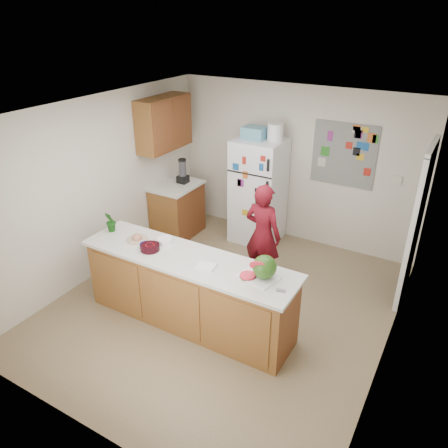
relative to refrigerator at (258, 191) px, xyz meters
The scene contains 26 objects.
floor 2.12m from the refrigerator, 76.54° to the right, with size 4.00×4.50×0.02m, color brown.
wall_back 0.71m from the refrigerator, 40.18° to the left, with size 4.00×0.02×2.50m, color beige.
wall_left 2.48m from the refrigerator, 129.69° to the right, with size 0.02×4.50×2.50m, color beige.
wall_right 3.12m from the refrigerator, 37.39° to the right, with size 0.02×4.50×2.50m, color beige.
ceiling 2.55m from the refrigerator, 76.54° to the right, with size 4.00×4.50×0.02m, color white.
doorway 2.48m from the refrigerator, 10.01° to the right, with size 0.03×0.85×2.04m, color black.
peninsula_base 2.43m from the refrigerator, 84.00° to the right, with size 2.60×0.62×0.88m, color brown.
peninsula_top 2.39m from the refrigerator, 84.00° to the right, with size 2.68×0.70×0.04m, color silver.
side_counter_base 1.41m from the refrigerator, 156.86° to the right, with size 0.60×0.80×0.86m, color brown.
side_counter_top 1.35m from the refrigerator, 156.86° to the right, with size 0.64×0.84×0.04m, color silver.
upper_cabinets 1.82m from the refrigerator, 157.05° to the right, with size 0.35×1.00×0.80m, color brown.
refrigerator is the anchor object (origin of this frame).
fridge_top_bin 0.95m from the refrigerator, behind, with size 0.35×0.28×0.18m, color #5999B2.
photo_collage 1.43m from the refrigerator, 16.61° to the left, with size 0.95×0.01×0.95m, color slate.
person 1.29m from the refrigerator, 61.12° to the right, with size 0.54×0.35×1.47m, color #600D17.
blender_appliance 1.28m from the refrigerator, 161.52° to the right, with size 0.12×0.12×0.38m, color black.
cutting_board 2.61m from the refrigerator, 64.05° to the right, with size 0.40×0.30×0.01m, color white.
watermelon 2.63m from the refrigerator, 62.68° to the right, with size 0.26×0.26×0.26m, color #1C5615.
watermelon_slice 2.62m from the refrigerator, 66.48° to the right, with size 0.17×0.17×0.02m, color red.
cherry_bowl 2.47m from the refrigerator, 95.25° to the right, with size 0.23×0.23×0.07m, color black.
white_bowl 2.23m from the refrigerator, 94.82° to the right, with size 0.20×0.20×0.06m, color silver.
cobalt_bowl 2.45m from the refrigerator, 97.34° to the right, with size 0.14×0.14×0.05m, color #06086B.
plate 2.40m from the refrigerator, 102.52° to the right, with size 0.27×0.27×0.02m, color #C8B596.
paper_towel 2.52m from the refrigerator, 77.28° to the right, with size 0.20×0.18×0.02m, color silver.
keys 2.85m from the refrigerator, 59.41° to the right, with size 0.10×0.04×0.01m, color slate.
potted_plant 2.53m from the refrigerator, 112.18° to the right, with size 0.16×0.13×0.28m, color #144A14.
Camera 1 is at (2.33, -4.03, 3.51)m, focal length 35.00 mm.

